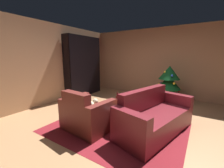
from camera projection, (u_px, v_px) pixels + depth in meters
name	position (u px, v px, depth m)	size (l,w,h in m)	color
ground_plane	(124.00, 124.00, 3.34)	(7.01, 7.01, 0.00)	tan
wall_back	(160.00, 63.00, 5.54)	(5.74, 0.06, 2.60)	tan
wall_left	(45.00, 64.00, 4.58)	(0.06, 5.96, 2.60)	tan
area_rug	(116.00, 127.00, 3.17)	(2.78, 2.16, 0.01)	maroon
bookshelf_unit	(85.00, 67.00, 5.79)	(0.36, 1.67, 2.29)	black
armchair_red	(87.00, 115.00, 3.07)	(1.06, 0.86, 0.86)	maroon
couch_red	(154.00, 118.00, 2.96)	(1.22, 1.97, 0.87)	maroon
coffee_table	(125.00, 110.00, 3.06)	(0.65, 0.65, 0.48)	black
book_stack_on_table	(122.00, 106.00, 3.01)	(0.22, 0.18, 0.10)	#BA3631
bottle_on_table	(117.00, 101.00, 3.10)	(0.07, 0.07, 0.32)	maroon
decorated_tree	(169.00, 84.00, 4.77)	(0.86, 0.86, 1.24)	brown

